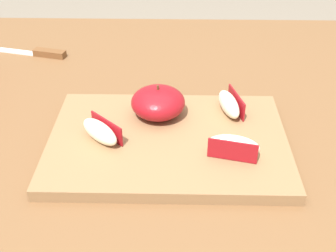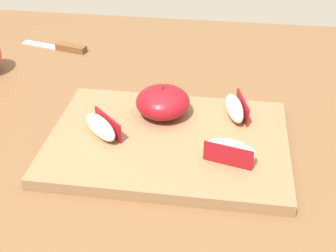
{
  "view_description": "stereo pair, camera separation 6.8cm",
  "coord_description": "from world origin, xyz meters",
  "px_view_note": "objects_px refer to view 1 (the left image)",
  "views": [
    {
      "loc": [
        0.04,
        -0.64,
        1.16
      ],
      "look_at": [
        0.02,
        -0.08,
        0.79
      ],
      "focal_mm": 48.14,
      "sensor_mm": 36.0,
      "label": 1
    },
    {
      "loc": [
        0.1,
        -0.63,
        1.16
      ],
      "look_at": [
        0.02,
        -0.08,
        0.79
      ],
      "focal_mm": 48.14,
      "sensor_mm": 36.0,
      "label": 2
    }
  ],
  "objects_px": {
    "apple_half_skin_up": "(158,102)",
    "apple_wedge_left": "(229,104)",
    "cutting_board": "(168,142)",
    "apple_wedge_back": "(234,146)",
    "apple_wedge_near_knife": "(100,131)",
    "paring_knife": "(44,53)"
  },
  "relations": [
    {
      "from": "apple_half_skin_up",
      "to": "apple_wedge_left",
      "type": "xyz_separation_m",
      "value": [
        0.12,
        0.01,
        -0.01
      ]
    },
    {
      "from": "apple_wedge_back",
      "to": "cutting_board",
      "type": "bearing_deg",
      "value": 155.33
    },
    {
      "from": "cutting_board",
      "to": "apple_half_skin_up",
      "type": "relative_size",
      "value": 4.15
    },
    {
      "from": "apple_wedge_left",
      "to": "apple_wedge_near_knife",
      "type": "xyz_separation_m",
      "value": [
        -0.2,
        -0.08,
        0.0
      ]
    },
    {
      "from": "apple_wedge_back",
      "to": "paring_knife",
      "type": "distance_m",
      "value": 0.52
    },
    {
      "from": "apple_wedge_left",
      "to": "apple_wedge_near_knife",
      "type": "distance_m",
      "value": 0.22
    },
    {
      "from": "cutting_board",
      "to": "apple_wedge_back",
      "type": "height_order",
      "value": "apple_wedge_back"
    },
    {
      "from": "apple_wedge_back",
      "to": "apple_wedge_near_knife",
      "type": "bearing_deg",
      "value": 170.7
    },
    {
      "from": "apple_wedge_back",
      "to": "paring_knife",
      "type": "xyz_separation_m",
      "value": [
        -0.37,
        0.37,
        -0.03
      ]
    },
    {
      "from": "apple_wedge_left",
      "to": "apple_wedge_back",
      "type": "height_order",
      "value": "same"
    },
    {
      "from": "apple_wedge_left",
      "to": "apple_half_skin_up",
      "type": "bearing_deg",
      "value": -175.11
    },
    {
      "from": "cutting_board",
      "to": "apple_wedge_near_knife",
      "type": "xyz_separation_m",
      "value": [
        -0.1,
        -0.01,
        0.03
      ]
    },
    {
      "from": "cutting_board",
      "to": "apple_wedge_back",
      "type": "bearing_deg",
      "value": -24.67
    },
    {
      "from": "cutting_board",
      "to": "apple_wedge_back",
      "type": "relative_size",
      "value": 4.66
    },
    {
      "from": "cutting_board",
      "to": "apple_wedge_back",
      "type": "xyz_separation_m",
      "value": [
        0.09,
        -0.04,
        0.03
      ]
    },
    {
      "from": "cutting_board",
      "to": "paring_knife",
      "type": "distance_m",
      "value": 0.42
    },
    {
      "from": "apple_wedge_near_knife",
      "to": "apple_wedge_back",
      "type": "bearing_deg",
      "value": -9.3
    },
    {
      "from": "apple_half_skin_up",
      "to": "paring_knife",
      "type": "distance_m",
      "value": 0.37
    },
    {
      "from": "cutting_board",
      "to": "apple_wedge_left",
      "type": "height_order",
      "value": "apple_wedge_left"
    },
    {
      "from": "cutting_board",
      "to": "apple_wedge_left",
      "type": "bearing_deg",
      "value": 35.89
    },
    {
      "from": "apple_wedge_back",
      "to": "apple_half_skin_up",
      "type": "bearing_deg",
      "value": 136.8
    },
    {
      "from": "apple_half_skin_up",
      "to": "apple_wedge_back",
      "type": "relative_size",
      "value": 1.12
    }
  ]
}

